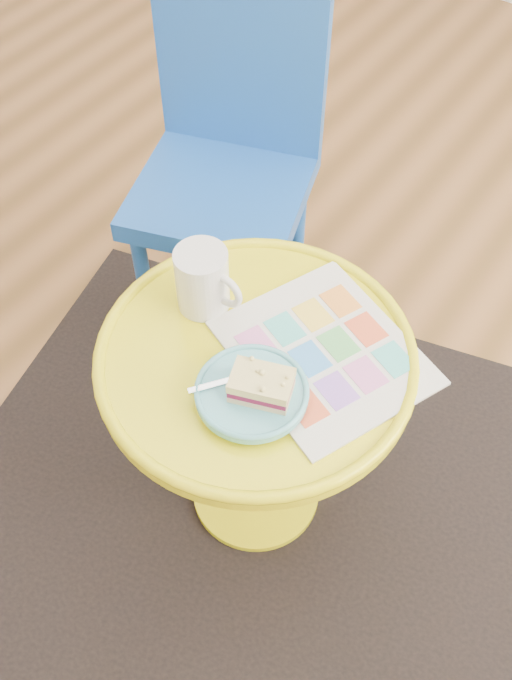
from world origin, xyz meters
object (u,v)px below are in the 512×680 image
Objects in this scene: chair at (229,156)px; mug at (203,279)px; plate at (252,393)px; newspaper at (324,352)px; side_table at (256,402)px.

mug is at bearing -77.51° from chair.
plate is at bearing -30.73° from mug.
newspaper is 0.24m from mug.
chair is (-0.38, 0.43, 0.10)m from side_table.
newspaper is at bearing 72.77° from plate.
newspaper is at bearing 8.60° from mug.
plate is (-0.05, -0.15, 0.02)m from newspaper.
chair is 0.60m from newspaper.
side_table is 0.66× the size of chair.
newspaper is (0.09, 0.07, 0.15)m from side_table.
plate is at bearing -58.83° from side_table.
side_table is 2.99× the size of plate.
chair is 0.67m from plate.
plate is (0.05, -0.08, 0.16)m from side_table.
mug is (-0.14, 0.04, 0.21)m from side_table.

